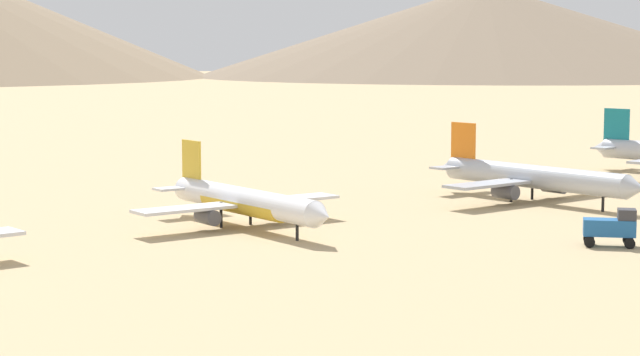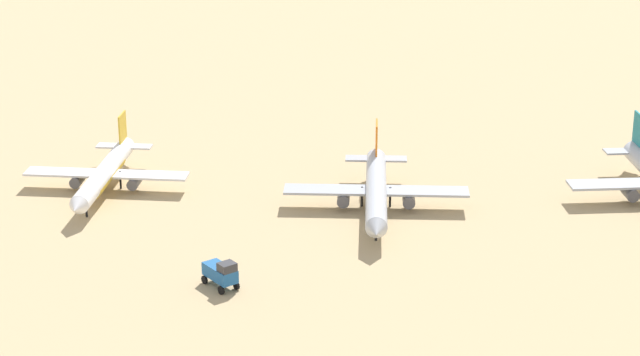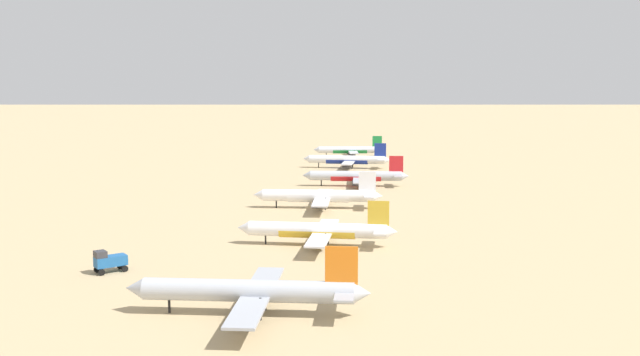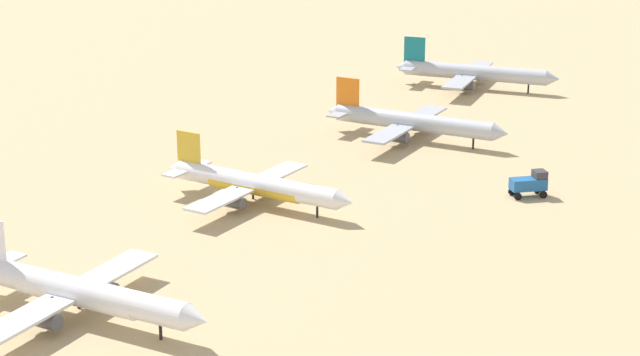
% 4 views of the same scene
% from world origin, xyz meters
% --- Properties ---
extents(ground_plane, '(1800.00, 1800.00, 0.00)m').
position_xyz_m(ground_plane, '(0.00, 0.00, 0.00)').
color(ground_plane, tan).
extents(parked_jet_0, '(31.07, 25.26, 8.96)m').
position_xyz_m(parked_jet_0, '(-3.33, -125.77, 2.98)').
color(parked_jet_0, silver).
rests_on(parked_jet_0, ground).
extents(parked_jet_1, '(32.87, 26.76, 9.48)m').
position_xyz_m(parked_jet_1, '(-2.76, -85.74, 3.15)').
color(parked_jet_1, silver).
rests_on(parked_jet_1, ground).
extents(parked_jet_2, '(32.67, 26.45, 9.45)m').
position_xyz_m(parked_jet_2, '(-6.28, -40.00, 3.14)').
color(parked_jet_2, '#B2B7C1').
rests_on(parked_jet_2, ground).
extents(parked_jet_3, '(32.92, 26.67, 9.52)m').
position_xyz_m(parked_jet_3, '(3.07, -1.18, 3.17)').
color(parked_jet_3, white).
rests_on(parked_jet_3, ground).
extents(parked_jet_4, '(31.76, 25.83, 9.16)m').
position_xyz_m(parked_jet_4, '(0.91, 40.06, 3.05)').
color(parked_jet_4, white).
rests_on(parked_jet_4, ground).
extents(parked_jet_5, '(34.12, 27.66, 9.86)m').
position_xyz_m(parked_jet_5, '(7.83, 81.95, 3.32)').
color(parked_jet_5, '#B2B7C1').
rests_on(parked_jet_5, ground).
extents(service_truck, '(5.60, 5.23, 3.90)m').
position_xyz_m(service_truck, '(34.96, 61.60, 2.08)').
color(service_truck, '#1E5999').
rests_on(service_truck, ground).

